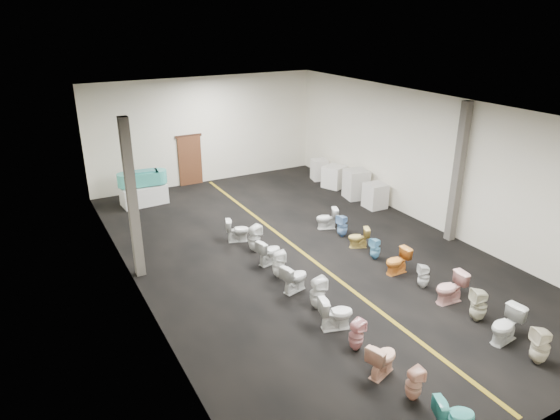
{
  "coord_description": "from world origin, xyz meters",
  "views": [
    {
      "loc": [
        -7.28,
        -11.89,
        6.94
      ],
      "look_at": [
        -0.22,
        1.0,
        1.1
      ],
      "focal_mm": 32.0,
      "sensor_mm": 36.0,
      "label": 1
    }
  ],
  "objects_px": {
    "display_table": "(144,195)",
    "toilet_left_5": "(318,293)",
    "toilet_right_0": "(540,346)",
    "toilet_right_9": "(327,218)",
    "toilet_left_6": "(295,277)",
    "appliance_crate_d": "(319,170)",
    "toilet_left_4": "(336,313)",
    "toilet_left_7": "(279,264)",
    "toilet_left_3": "(356,335)",
    "toilet_right_8": "(342,226)",
    "appliance_crate_a": "(375,196)",
    "appliance_crate_b": "(356,184)",
    "toilet_left_9": "(254,238)",
    "toilet_left_1": "(414,384)",
    "toilet_right_3": "(450,288)",
    "toilet_right_5": "(397,261)",
    "toilet_right_6": "(375,249)",
    "toilet_right_1": "(506,325)",
    "toilet_right_2": "(479,305)",
    "toilet_left_8": "(269,251)",
    "toilet_left_2": "(382,358)",
    "toilet_right_4": "(424,276)",
    "toilet_left_10": "(238,230)",
    "bathtub": "(142,178)",
    "appliance_crate_c": "(334,177)",
    "toilet_right_7": "(358,238)",
    "toilet_left_0": "(454,416)"
  },
  "relations": [
    {
      "from": "toilet_left_8",
      "to": "toilet_right_0",
      "type": "bearing_deg",
      "value": -168.73
    },
    {
      "from": "toilet_left_3",
      "to": "toilet_left_1",
      "type": "bearing_deg",
      "value": 169.09
    },
    {
      "from": "toilet_left_7",
      "to": "toilet_right_5",
      "type": "distance_m",
      "value": 3.37
    },
    {
      "from": "toilet_left_2",
      "to": "toilet_left_3",
      "type": "bearing_deg",
      "value": -20.33
    },
    {
      "from": "toilet_left_6",
      "to": "toilet_left_10",
      "type": "distance_m",
      "value": 3.57
    },
    {
      "from": "toilet_left_3",
      "to": "toilet_right_2",
      "type": "height_order",
      "value": "toilet_right_2"
    },
    {
      "from": "toilet_left_2",
      "to": "toilet_right_4",
      "type": "xyz_separation_m",
      "value": [
        3.22,
        2.19,
        -0.04
      ]
    },
    {
      "from": "toilet_right_0",
      "to": "toilet_right_7",
      "type": "relative_size",
      "value": 1.28
    },
    {
      "from": "appliance_crate_d",
      "to": "toilet_left_7",
      "type": "xyz_separation_m",
      "value": [
        -5.77,
        -6.84,
        -0.06
      ]
    },
    {
      "from": "toilet_left_4",
      "to": "toilet_left_9",
      "type": "bearing_deg",
      "value": 13.71
    },
    {
      "from": "toilet_left_1",
      "to": "appliance_crate_b",
      "type": "bearing_deg",
      "value": -27.16
    },
    {
      "from": "toilet_left_8",
      "to": "toilet_right_4",
      "type": "bearing_deg",
      "value": -149.23
    },
    {
      "from": "toilet_left_5",
      "to": "toilet_right_4",
      "type": "bearing_deg",
      "value": -96.94
    },
    {
      "from": "appliance_crate_c",
      "to": "appliance_crate_d",
      "type": "relative_size",
      "value": 1.0
    },
    {
      "from": "appliance_crate_c",
      "to": "toilet_left_5",
      "type": "distance_m",
      "value": 9.44
    },
    {
      "from": "toilet_left_8",
      "to": "bathtub",
      "type": "bearing_deg",
      "value": 4.25
    },
    {
      "from": "toilet_left_7",
      "to": "appliance_crate_d",
      "type": "bearing_deg",
      "value": -27.51
    },
    {
      "from": "toilet_right_1",
      "to": "toilet_right_8",
      "type": "bearing_deg",
      "value": 172.81
    },
    {
      "from": "toilet_right_6",
      "to": "toilet_right_0",
      "type": "bearing_deg",
      "value": -7.12
    },
    {
      "from": "toilet_left_4",
      "to": "toilet_left_6",
      "type": "height_order",
      "value": "toilet_left_4"
    },
    {
      "from": "appliance_crate_d",
      "to": "toilet_right_7",
      "type": "relative_size",
      "value": 1.38
    },
    {
      "from": "bathtub",
      "to": "toilet_right_8",
      "type": "relative_size",
      "value": 2.44
    },
    {
      "from": "display_table",
      "to": "toilet_left_5",
      "type": "distance_m",
      "value": 9.58
    },
    {
      "from": "toilet_right_0",
      "to": "toilet_right_9",
      "type": "distance_m",
      "value": 8.07
    },
    {
      "from": "toilet_right_7",
      "to": "toilet_right_8",
      "type": "distance_m",
      "value": 0.93
    },
    {
      "from": "toilet_right_1",
      "to": "toilet_right_7",
      "type": "bearing_deg",
      "value": 173.04
    },
    {
      "from": "appliance_crate_d",
      "to": "toilet_right_3",
      "type": "bearing_deg",
      "value": -104.26
    },
    {
      "from": "toilet_left_10",
      "to": "toilet_right_3",
      "type": "xyz_separation_m",
      "value": [
        3.24,
        -5.97,
        0.03
      ]
    },
    {
      "from": "toilet_left_1",
      "to": "toilet_right_0",
      "type": "distance_m",
      "value": 3.11
    },
    {
      "from": "toilet_left_6",
      "to": "toilet_right_2",
      "type": "relative_size",
      "value": 0.92
    },
    {
      "from": "toilet_left_0",
      "to": "toilet_right_5",
      "type": "bearing_deg",
      "value": -8.77
    },
    {
      "from": "display_table",
      "to": "toilet_left_9",
      "type": "relative_size",
      "value": 1.96
    },
    {
      "from": "toilet_left_10",
      "to": "toilet_right_5",
      "type": "bearing_deg",
      "value": -124.08
    },
    {
      "from": "toilet_left_6",
      "to": "toilet_right_1",
      "type": "relative_size",
      "value": 0.94
    },
    {
      "from": "toilet_left_7",
      "to": "toilet_right_1",
      "type": "distance_m",
      "value": 5.9
    },
    {
      "from": "appliance_crate_d",
      "to": "toilet_right_5",
      "type": "relative_size",
      "value": 1.22
    },
    {
      "from": "appliance_crate_d",
      "to": "toilet_left_10",
      "type": "distance_m",
      "value": 7.14
    },
    {
      "from": "appliance_crate_d",
      "to": "toilet_left_4",
      "type": "relative_size",
      "value": 1.12
    },
    {
      "from": "appliance_crate_d",
      "to": "toilet_left_1",
      "type": "relative_size",
      "value": 1.3
    },
    {
      "from": "toilet_left_3",
      "to": "toilet_right_8",
      "type": "bearing_deg",
      "value": -44.59
    },
    {
      "from": "appliance_crate_b",
      "to": "toilet_left_9",
      "type": "height_order",
      "value": "appliance_crate_b"
    },
    {
      "from": "toilet_left_6",
      "to": "toilet_right_9",
      "type": "relative_size",
      "value": 1.06
    },
    {
      "from": "appliance_crate_a",
      "to": "appliance_crate_b",
      "type": "distance_m",
      "value": 1.21
    },
    {
      "from": "toilet_right_2",
      "to": "toilet_right_4",
      "type": "height_order",
      "value": "toilet_right_2"
    },
    {
      "from": "display_table",
      "to": "toilet_right_5",
      "type": "height_order",
      "value": "toilet_right_5"
    },
    {
      "from": "toilet_right_2",
      "to": "toilet_left_9",
      "type": "bearing_deg",
      "value": -132.52
    },
    {
      "from": "appliance_crate_c",
      "to": "toilet_right_6",
      "type": "xyz_separation_m",
      "value": [
        -2.71,
        -6.11,
        -0.12
      ]
    },
    {
      "from": "toilet_right_3",
      "to": "toilet_right_6",
      "type": "relative_size",
      "value": 1.21
    },
    {
      "from": "appliance_crate_b",
      "to": "appliance_crate_c",
      "type": "height_order",
      "value": "appliance_crate_b"
    },
    {
      "from": "toilet_left_9",
      "to": "toilet_right_8",
      "type": "height_order",
      "value": "toilet_left_9"
    }
  ]
}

